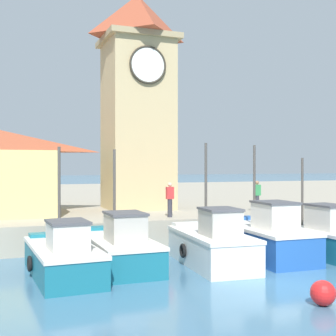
% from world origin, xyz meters
% --- Properties ---
extents(ground_plane, '(300.00, 300.00, 0.00)m').
position_xyz_m(ground_plane, '(0.00, 0.00, 0.00)').
color(ground_plane, teal).
extents(quay_wharf, '(120.00, 40.00, 1.21)m').
position_xyz_m(quay_wharf, '(0.00, 27.22, 0.61)').
color(quay_wharf, '#A89E89').
rests_on(quay_wharf, ground).
extents(fishing_boat_far_left, '(2.16, 4.97, 4.27)m').
position_xyz_m(fishing_boat_far_left, '(-6.25, 3.46, 0.66)').
color(fishing_boat_far_left, '#196B7F').
rests_on(fishing_boat_far_left, ground).
extents(fishing_boat_left_outer, '(2.12, 5.13, 4.23)m').
position_xyz_m(fishing_boat_left_outer, '(-4.14, 4.26, 0.69)').
color(fishing_boat_left_outer, '#196B7F').
rests_on(fishing_boat_left_outer, ground).
extents(fishing_boat_left_inner, '(2.28, 4.77, 4.48)m').
position_xyz_m(fishing_boat_left_inner, '(-0.93, 3.28, 0.75)').
color(fishing_boat_left_inner, silver).
rests_on(fishing_boat_left_inner, ground).
extents(fishing_boat_mid_left, '(2.26, 5.29, 4.46)m').
position_xyz_m(fishing_boat_mid_left, '(1.61, 3.87, 0.78)').
color(fishing_boat_mid_left, '#2356A8').
rests_on(fishing_boat_mid_left, ground).
extents(fishing_boat_center, '(2.02, 5.27, 3.95)m').
position_xyz_m(fishing_boat_center, '(4.01, 3.89, 0.71)').
color(fishing_boat_center, '#196B7F').
rests_on(fishing_boat_center, ground).
extents(clock_tower, '(3.94, 3.94, 13.50)m').
position_xyz_m(clock_tower, '(-0.78, 12.95, 7.47)').
color(clock_tower, tan).
rests_on(clock_tower, quay_wharf).
extents(mooring_buoy, '(0.66, 0.66, 0.66)m').
position_xyz_m(mooring_buoy, '(-0.38, -2.10, 0.33)').
color(mooring_buoy, red).
rests_on(mooring_buoy, ground).
extents(dock_worker_near_tower, '(0.34, 0.22, 1.62)m').
position_xyz_m(dock_worker_near_tower, '(4.49, 9.04, 2.06)').
color(dock_worker_near_tower, '#33333D').
rests_on(dock_worker_near_tower, quay_wharf).
extents(dock_worker_along_quay, '(0.34, 0.22, 1.62)m').
position_xyz_m(dock_worker_along_quay, '(-0.63, 8.35, 2.06)').
color(dock_worker_along_quay, '#33333D').
rests_on(dock_worker_along_quay, quay_wharf).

